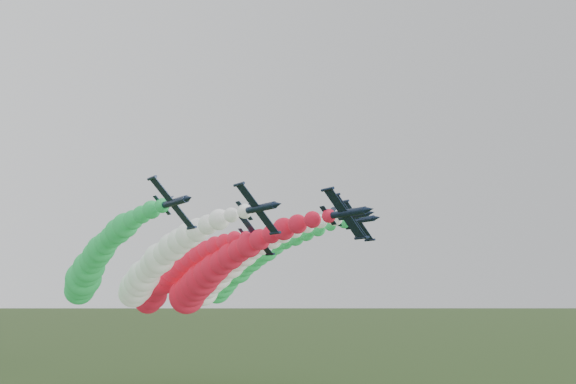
% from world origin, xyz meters
% --- Properties ---
extents(jet_lead, '(16.18, 78.96, 21.82)m').
position_xyz_m(jet_lead, '(13.35, 41.38, 30.48)').
color(jet_lead, '#101B31').
rests_on(jet_lead, ground).
extents(jet_inner_left, '(15.34, 78.11, 20.98)m').
position_xyz_m(jet_inner_left, '(1.80, 46.84, 32.11)').
color(jet_inner_left, '#101B31').
rests_on(jet_inner_left, ground).
extents(jet_inner_right, '(15.83, 78.61, 21.47)m').
position_xyz_m(jet_inner_right, '(22.73, 48.91, 32.22)').
color(jet_inner_right, '#101B31').
rests_on(jet_inner_right, ground).
extents(jet_outer_left, '(15.27, 78.04, 20.91)m').
position_xyz_m(jet_outer_left, '(-9.77, 54.30, 32.58)').
color(jet_outer_left, '#101B31').
rests_on(jet_outer_left, ground).
extents(jet_outer_right, '(15.77, 78.54, 21.41)m').
position_xyz_m(jet_outer_right, '(31.05, 55.46, 32.65)').
color(jet_outer_right, '#101B31').
rests_on(jet_outer_right, ground).
extents(jet_trail, '(15.78, 78.55, 21.42)m').
position_xyz_m(jet_trail, '(14.55, 67.36, 29.66)').
color(jet_trail, '#101B31').
rests_on(jet_trail, ground).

